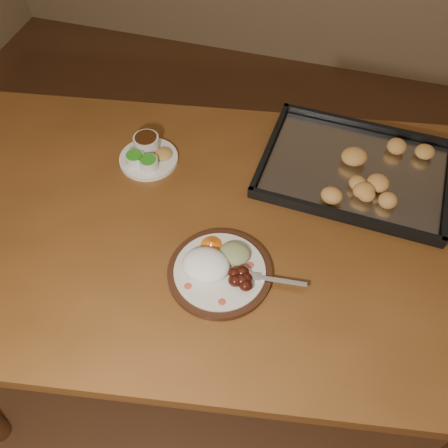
% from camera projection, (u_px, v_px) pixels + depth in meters
% --- Properties ---
extents(ground, '(4.00, 4.00, 0.00)m').
position_uv_depth(ground, '(258.00, 398.00, 1.74)').
color(ground, '#56351D').
rests_on(ground, ground).
extents(dining_table, '(1.63, 1.13, 0.75)m').
position_uv_depth(dining_table, '(214.00, 246.00, 1.34)').
color(dining_table, brown).
rests_on(dining_table, ground).
extents(dinner_plate, '(0.32, 0.24, 0.06)m').
position_uv_depth(dinner_plate, '(218.00, 268.00, 1.16)').
color(dinner_plate, '#32190D').
rests_on(dinner_plate, dining_table).
extents(condiment_saucer, '(0.16, 0.16, 0.06)m').
position_uv_depth(condiment_saucer, '(147.00, 154.00, 1.38)').
color(condiment_saucer, white).
rests_on(condiment_saucer, dining_table).
extents(baking_tray, '(0.52, 0.40, 0.05)m').
position_uv_depth(baking_tray, '(356.00, 169.00, 1.36)').
color(baking_tray, black).
rests_on(baking_tray, dining_table).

